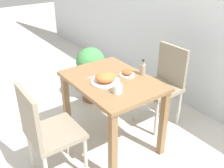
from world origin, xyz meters
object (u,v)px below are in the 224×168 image
at_px(side_plate, 127,73).
at_px(drink_cup, 117,89).
at_px(chair_near, 45,130).
at_px(sauce_bottle, 143,69).
at_px(chair_far, 164,81).
at_px(food_plate, 105,78).
at_px(potted_plant_left, 91,69).

distance_m(side_plate, drink_cup, 0.36).
distance_m(chair_near, sauce_bottle, 1.07).
bearing_deg(chair_near, drink_cup, -104.82).
height_order(chair_far, food_plate, chair_far).
xyz_separation_m(food_plate, potted_plant_left, (-0.90, 0.39, -0.34)).
relative_size(drink_cup, potted_plant_left, 0.11).
bearing_deg(side_plate, potted_plant_left, 171.55).
relative_size(chair_far, drink_cup, 10.93).
distance_m(chair_far, food_plate, 0.84).
height_order(food_plate, sauce_bottle, sauce_bottle).
height_order(food_plate, side_plate, food_plate).
height_order(food_plate, drink_cup, food_plate).
bearing_deg(chair_near, food_plate, -84.79).
bearing_deg(chair_near, side_plate, -86.31).
xyz_separation_m(chair_far, food_plate, (0.00, -0.79, 0.26)).
bearing_deg(sauce_bottle, chair_near, -90.83).
distance_m(chair_far, drink_cup, 0.89).
xyz_separation_m(sauce_bottle, potted_plant_left, (-0.98, -0.00, -0.37)).
bearing_deg(drink_cup, potted_plant_left, 159.61).
bearing_deg(drink_cup, side_plate, 127.75).
relative_size(chair_far, potted_plant_left, 1.24).
bearing_deg(chair_far, side_plate, -89.46).
bearing_deg(potted_plant_left, food_plate, -23.39).
xyz_separation_m(side_plate, drink_cup, (0.22, -0.28, 0.01)).
relative_size(food_plate, drink_cup, 3.20).
bearing_deg(chair_near, potted_plant_left, -46.92).
xyz_separation_m(chair_near, side_plate, (-0.06, 0.89, 0.25)).
bearing_deg(food_plate, potted_plant_left, 156.61).
distance_m(food_plate, side_plate, 0.26).
height_order(chair_far, side_plate, chair_far).
relative_size(chair_near, drink_cup, 10.93).
relative_size(drink_cup, sauce_bottle, 0.51).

